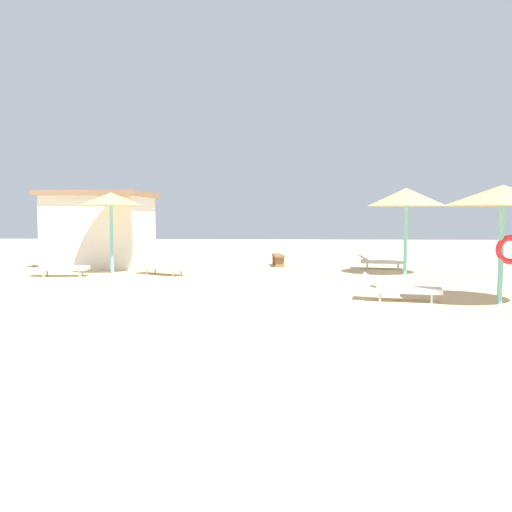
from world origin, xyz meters
TOP-DOWN VIEW (x-y plane):
  - ground_plane at (0.00, 0.00)m, footprint 80.00×80.00m
  - parasol_0 at (-5.67, 10.63)m, footprint 2.22×2.22m
  - parasol_1 at (5.69, 4.19)m, footprint 2.68×2.68m
  - parasol_2 at (4.84, 10.77)m, footprint 2.71×2.71m
  - lounger_0 at (-7.17, 9.50)m, footprint 1.97×0.90m
  - lounger_1 at (3.43, 4.55)m, footprint 1.99×0.98m
  - lounger_2 at (4.29, 12.95)m, footprint 1.98×0.92m
  - lounger_5 at (-3.79, 10.24)m, footprint 1.96×1.45m
  - bench_0 at (0.29, 13.86)m, footprint 0.59×1.54m
  - parked_car at (-8.93, 17.77)m, footprint 4.23×2.51m
  - beach_cabana at (-7.05, 13.59)m, footprint 4.02×4.32m

SIDE VIEW (x-z plane):
  - ground_plane at x=0.00m, z-range 0.00..0.00m
  - lounger_2 at x=4.29m, z-range -0.01..0.64m
  - lounger_1 at x=3.43m, z-range -0.02..0.64m
  - lounger_0 at x=-7.17m, z-range -0.02..0.65m
  - lounger_5 at x=-3.79m, z-range -0.05..0.69m
  - bench_0 at x=0.29m, z-range 0.10..0.59m
  - parked_car at x=-8.93m, z-range -0.04..1.68m
  - beach_cabana at x=-7.05m, z-range 0.02..3.08m
  - parasol_1 at x=5.69m, z-range 1.12..3.92m
  - parasol_0 at x=-5.67m, z-range 1.21..4.12m
  - parasol_2 at x=4.84m, z-range 1.20..4.26m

